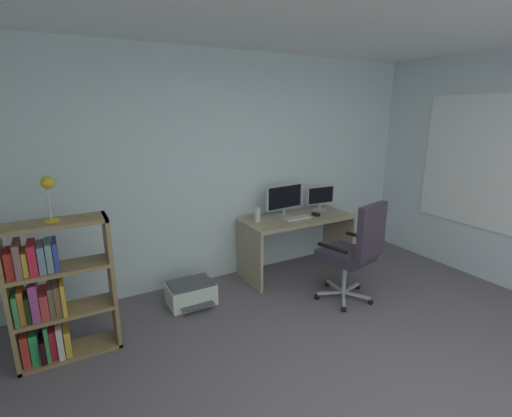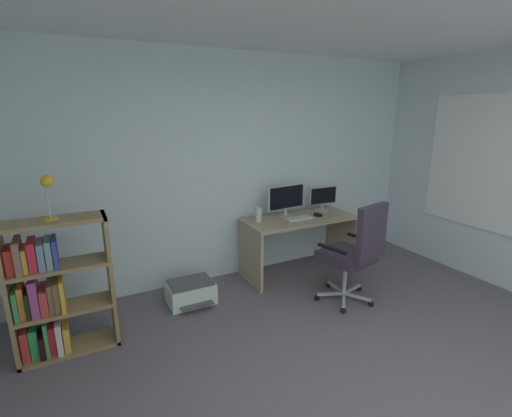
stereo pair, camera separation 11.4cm
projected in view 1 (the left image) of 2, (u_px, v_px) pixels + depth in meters
The scene contains 13 objects.
wall_back at pixel (226, 169), 4.39m from camera, with size 5.32×0.10×2.67m, color silver.
window_pane at pixel (471, 161), 4.48m from camera, with size 0.01×1.12×1.49m, color white.
window_frame at pixel (470, 161), 4.47m from camera, with size 0.02×1.20×1.57m, color white.
desk at pixel (297, 232), 4.62m from camera, with size 1.40×0.62×0.73m.
monitor_main at pixel (284, 198), 4.54m from camera, with size 0.54×0.18×0.40m.
monitor_secondary at pixel (320, 197), 4.82m from camera, with size 0.40×0.18×0.32m.
keyboard at pixel (297, 218), 4.49m from camera, with size 0.34×0.13×0.02m, color silver.
computer_mouse at pixel (316, 214), 4.62m from camera, with size 0.06×0.10×0.03m, color black.
desktop_speaker at pixel (257, 215), 4.35m from camera, with size 0.07×0.07×0.17m, color silver.
office_chair at pixel (355, 249), 3.85m from camera, with size 0.63×0.68×1.13m.
bookshelf at pixel (51, 296), 2.98m from camera, with size 0.79×0.29×1.18m.
desk_lamp at pixel (48, 189), 2.79m from camera, with size 0.12×0.11×0.36m.
printer at pixel (191, 293), 3.95m from camera, with size 0.49×0.44×0.25m.
Camera 1 is at (-1.81, -1.21, 2.03)m, focal length 25.79 mm.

